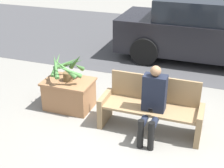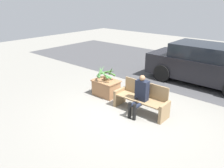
# 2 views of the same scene
# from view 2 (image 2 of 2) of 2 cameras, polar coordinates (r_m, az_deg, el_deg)

# --- Properties ---
(ground_plane) EXTENTS (30.00, 30.00, 0.00)m
(ground_plane) POSITION_cam_2_polar(r_m,az_deg,el_deg) (6.84, 4.49, -7.46)
(ground_plane) COLOR gray
(road_surface) EXTENTS (20.00, 6.00, 0.01)m
(road_surface) POSITION_cam_2_polar(r_m,az_deg,el_deg) (11.27, 20.88, 2.94)
(road_surface) COLOR #424244
(road_surface) RESTS_ON ground_plane
(bench) EXTENTS (1.73, 0.55, 0.92)m
(bench) POSITION_cam_2_polar(r_m,az_deg,el_deg) (6.79, 7.79, -3.86)
(bench) COLOR #8C704C
(bench) RESTS_ON ground_plane
(person_seated) EXTENTS (0.38, 0.64, 1.23)m
(person_seated) POSITION_cam_2_polar(r_m,az_deg,el_deg) (6.50, 7.31, -2.71)
(person_seated) COLOR black
(person_seated) RESTS_ON ground_plane
(planter_box) EXTENTS (0.92, 0.65, 0.58)m
(planter_box) POSITION_cam_2_polar(r_m,az_deg,el_deg) (7.88, -1.57, -0.87)
(planter_box) COLOR #936642
(planter_box) RESTS_ON ground_plane
(potted_plant) EXTENTS (0.72, 0.74, 0.55)m
(potted_plant) POSITION_cam_2_polar(r_m,az_deg,el_deg) (7.71, -1.60, 2.87)
(potted_plant) COLOR brown
(potted_plant) RESTS_ON planter_box
(parked_car) EXTENTS (4.50, 1.98, 1.63)m
(parked_car) POSITION_cam_2_polar(r_m,az_deg,el_deg) (9.64, 22.85, 4.72)
(parked_car) COLOR black
(parked_car) RESTS_ON ground_plane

